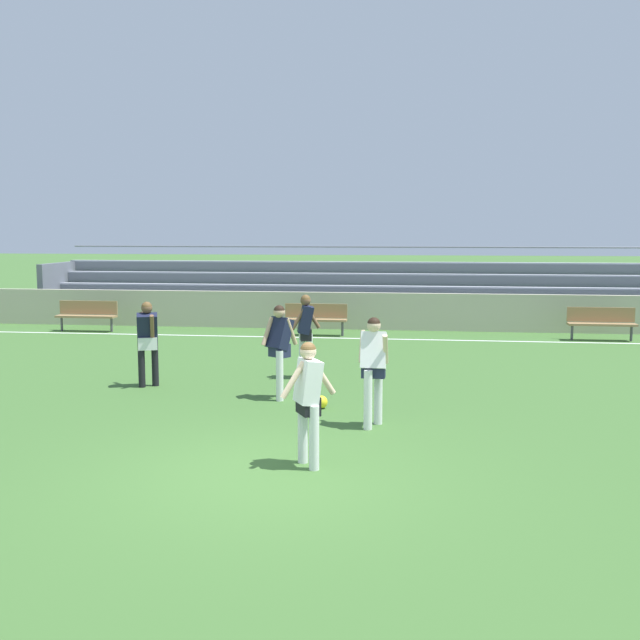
{
  "coord_description": "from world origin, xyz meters",
  "views": [
    {
      "loc": [
        1.78,
        -8.67,
        3.02
      ],
      "look_at": [
        -0.01,
        5.37,
        1.28
      ],
      "focal_mm": 41.46,
      "sensor_mm": 36.0,
      "label": 1
    }
  ],
  "objects_px": {
    "player_white_challenging": "(308,393)",
    "player_white_trailing_run": "(373,362)",
    "player_dark_dropping_back": "(306,328)",
    "bench_near_wall_gap": "(316,316)",
    "soccer_ball": "(321,402)",
    "player_dark_pressing_high": "(148,336)",
    "bench_far_right": "(87,313)",
    "bench_far_left": "(601,321)",
    "player_dark_wide_right": "(279,343)",
    "bleacher_stand": "(431,290)"
  },
  "relations": [
    {
      "from": "bench_far_left",
      "to": "player_white_trailing_run",
      "type": "distance_m",
      "value": 11.3
    },
    {
      "from": "bench_far_right",
      "to": "bench_near_wall_gap",
      "type": "relative_size",
      "value": 1.0
    },
    {
      "from": "bleacher_stand",
      "to": "player_dark_pressing_high",
      "type": "xyz_separation_m",
      "value": [
        -5.64,
        -11.1,
        -0.06
      ]
    },
    {
      "from": "player_white_trailing_run",
      "to": "player_dark_dropping_back",
      "type": "height_order",
      "value": "player_dark_dropping_back"
    },
    {
      "from": "bench_near_wall_gap",
      "to": "bench_far_left",
      "type": "bearing_deg",
      "value": 0.0
    },
    {
      "from": "bench_far_right",
      "to": "player_dark_pressing_high",
      "type": "xyz_separation_m",
      "value": [
        4.61,
        -7.35,
        0.43
      ]
    },
    {
      "from": "bench_far_right",
      "to": "player_dark_pressing_high",
      "type": "distance_m",
      "value": 8.69
    },
    {
      "from": "player_dark_dropping_back",
      "to": "soccer_ball",
      "type": "height_order",
      "value": "player_dark_dropping_back"
    },
    {
      "from": "bleacher_stand",
      "to": "player_white_challenging",
      "type": "height_order",
      "value": "bleacher_stand"
    },
    {
      "from": "player_white_trailing_run",
      "to": "bleacher_stand",
      "type": "bearing_deg",
      "value": 85.02
    },
    {
      "from": "player_dark_dropping_back",
      "to": "bench_far_right",
      "type": "bearing_deg",
      "value": 140.63
    },
    {
      "from": "bench_near_wall_gap",
      "to": "player_dark_wide_right",
      "type": "xyz_separation_m",
      "value": [
        0.42,
        -8.04,
        0.46
      ]
    },
    {
      "from": "player_dark_wide_right",
      "to": "player_dark_pressing_high",
      "type": "bearing_deg",
      "value": 165.69
    },
    {
      "from": "bench_far_left",
      "to": "player_white_trailing_run",
      "type": "bearing_deg",
      "value": -120.36
    },
    {
      "from": "bench_far_right",
      "to": "player_white_trailing_run",
      "type": "xyz_separation_m",
      "value": [
        9.08,
        -9.74,
        0.47
      ]
    },
    {
      "from": "bleacher_stand",
      "to": "player_white_challenging",
      "type": "xyz_separation_m",
      "value": [
        -1.89,
        -15.5,
        -0.09
      ]
    },
    {
      "from": "bench_far_right",
      "to": "player_dark_dropping_back",
      "type": "relative_size",
      "value": 1.05
    },
    {
      "from": "bench_far_right",
      "to": "bench_far_left",
      "type": "distance_m",
      "value": 14.78
    },
    {
      "from": "bench_near_wall_gap",
      "to": "player_white_trailing_run",
      "type": "height_order",
      "value": "player_white_trailing_run"
    },
    {
      "from": "bench_far_right",
      "to": "bench_near_wall_gap",
      "type": "bearing_deg",
      "value": 0.0
    },
    {
      "from": "player_dark_wide_right",
      "to": "player_dark_dropping_back",
      "type": "distance_m",
      "value": 1.89
    },
    {
      "from": "bench_far_left",
      "to": "player_white_challenging",
      "type": "relative_size",
      "value": 1.12
    },
    {
      "from": "player_dark_dropping_back",
      "to": "player_white_challenging",
      "type": "bearing_deg",
      "value": -81.3
    },
    {
      "from": "bench_near_wall_gap",
      "to": "player_dark_dropping_back",
      "type": "height_order",
      "value": "player_dark_dropping_back"
    },
    {
      "from": "player_white_challenging",
      "to": "soccer_ball",
      "type": "distance_m",
      "value": 3.2
    },
    {
      "from": "bench_far_left",
      "to": "player_white_challenging",
      "type": "xyz_separation_m",
      "value": [
        -6.42,
        -11.76,
        0.41
      ]
    },
    {
      "from": "bench_far_left",
      "to": "soccer_ball",
      "type": "relative_size",
      "value": 8.18
    },
    {
      "from": "player_dark_dropping_back",
      "to": "player_dark_pressing_high",
      "type": "height_order",
      "value": "player_dark_dropping_back"
    },
    {
      "from": "player_dark_wide_right",
      "to": "player_white_challenging",
      "type": "height_order",
      "value": "player_dark_wide_right"
    },
    {
      "from": "bench_far_right",
      "to": "bench_near_wall_gap",
      "type": "height_order",
      "value": "same"
    },
    {
      "from": "soccer_ball",
      "to": "player_white_challenging",
      "type": "bearing_deg",
      "value": -85.92
    },
    {
      "from": "bench_far_left",
      "to": "player_white_trailing_run",
      "type": "xyz_separation_m",
      "value": [
        -5.7,
        -9.74,
        0.47
      ]
    },
    {
      "from": "bench_near_wall_gap",
      "to": "soccer_ball",
      "type": "distance_m",
      "value": 8.78
    },
    {
      "from": "bench_far_right",
      "to": "soccer_ball",
      "type": "relative_size",
      "value": 8.18
    },
    {
      "from": "player_dark_wide_right",
      "to": "player_dark_dropping_back",
      "type": "xyz_separation_m",
      "value": [
        0.2,
        1.88,
        0.02
      ]
    },
    {
      "from": "player_white_challenging",
      "to": "player_dark_dropping_back",
      "type": "height_order",
      "value": "player_dark_dropping_back"
    },
    {
      "from": "player_white_trailing_run",
      "to": "player_dark_wide_right",
      "type": "xyz_separation_m",
      "value": [
        -1.77,
        1.7,
        -0.01
      ]
    },
    {
      "from": "soccer_ball",
      "to": "player_white_trailing_run",
      "type": "bearing_deg",
      "value": -48.54
    },
    {
      "from": "bench_near_wall_gap",
      "to": "player_dark_pressing_high",
      "type": "relative_size",
      "value": 1.09
    },
    {
      "from": "bleacher_stand",
      "to": "player_dark_dropping_back",
      "type": "distance_m",
      "value": 10.28
    },
    {
      "from": "player_white_challenging",
      "to": "player_white_trailing_run",
      "type": "bearing_deg",
      "value": 70.48
    },
    {
      "from": "player_white_trailing_run",
      "to": "player_white_challenging",
      "type": "height_order",
      "value": "player_white_trailing_run"
    },
    {
      "from": "bleacher_stand",
      "to": "soccer_ball",
      "type": "distance_m",
      "value": 12.64
    },
    {
      "from": "player_white_trailing_run",
      "to": "player_dark_dropping_back",
      "type": "bearing_deg",
      "value": 113.73
    },
    {
      "from": "bleacher_stand",
      "to": "bench_far_right",
      "type": "relative_size",
      "value": 14.52
    },
    {
      "from": "bleacher_stand",
      "to": "player_dark_pressing_high",
      "type": "bearing_deg",
      "value": -116.95
    },
    {
      "from": "soccer_ball",
      "to": "player_dark_pressing_high",
      "type": "bearing_deg",
      "value": 159.45
    },
    {
      "from": "bench_far_left",
      "to": "player_dark_wide_right",
      "type": "height_order",
      "value": "player_dark_wide_right"
    },
    {
      "from": "bench_far_right",
      "to": "bench_far_left",
      "type": "height_order",
      "value": "same"
    },
    {
      "from": "bench_far_left",
      "to": "player_dark_dropping_back",
      "type": "relative_size",
      "value": 1.05
    }
  ]
}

